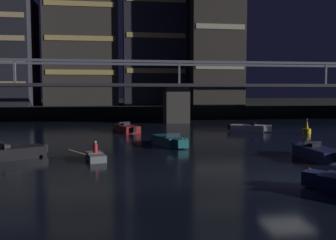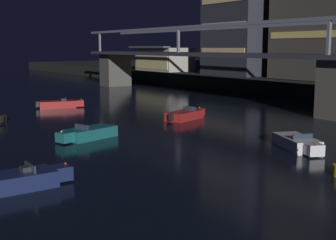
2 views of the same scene
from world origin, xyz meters
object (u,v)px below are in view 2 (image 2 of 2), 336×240
Objects in this scene: tower_west_low at (247,13)px; waterfront_pavilion at (164,59)px; speedboat_near_left at (186,115)px; speedboat_mid_left at (60,104)px; speedboat_near_right at (298,143)px; speedboat_far_left at (18,181)px; speedboat_mid_center at (88,133)px.

waterfront_pavilion is at bearing -168.57° from tower_west_low.
waterfront_pavilion is at bearing 148.91° from speedboat_near_left.
speedboat_near_left is 16.10m from speedboat_mid_left.
speedboat_near_right is 0.97× the size of speedboat_far_left.
tower_west_low reaches higher than speedboat_near_left.
speedboat_near_left is at bearing 107.27° from speedboat_mid_center.
waterfront_pavilion is 2.43× the size of speedboat_near_left.
tower_west_low reaches higher than speedboat_far_left.
speedboat_mid_left is at bearing -170.02° from speedboat_near_right.
tower_west_low is 3.94× the size of speedboat_mid_center.
speedboat_mid_left and speedboat_mid_center have the same top height.
speedboat_near_left is 0.99× the size of speedboat_mid_center.
speedboat_near_left and speedboat_near_right have the same top height.
speedboat_far_left is (35.17, -47.88, -11.79)m from tower_west_low.
speedboat_mid_left is 18.85m from speedboat_mid_center.
speedboat_near_right and speedboat_mid_center have the same top height.
waterfront_pavilion is (-18.78, -3.79, -7.77)m from tower_west_low.
speedboat_near_left is 1.01× the size of speedboat_near_right.
speedboat_far_left is (-1.55, -17.91, 0.00)m from speedboat_near_right.
speedboat_mid_center is (25.66, -39.94, -11.79)m from tower_west_low.
speedboat_mid_left is 30.52m from speedboat_far_left.
speedboat_near_left is at bearing 123.94° from speedboat_far_left.
speedboat_mid_left is 1.00× the size of speedboat_mid_center.
waterfront_pavilion is 57.42m from speedboat_mid_center.
waterfront_pavilion is at bearing 129.91° from speedboat_mid_left.
speedboat_mid_center is (18.22, -4.81, 0.00)m from speedboat_mid_left.
tower_west_low is 3.98× the size of speedboat_near_left.
tower_west_low is at bearing 140.77° from speedboat_near_right.
speedboat_mid_center is at bearing -137.97° from speedboat_near_right.
tower_west_low reaches higher than waterfront_pavilion.
tower_west_low is 48.92m from speedboat_mid_center.
speedboat_near_left is at bearing -31.09° from waterfront_pavilion.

